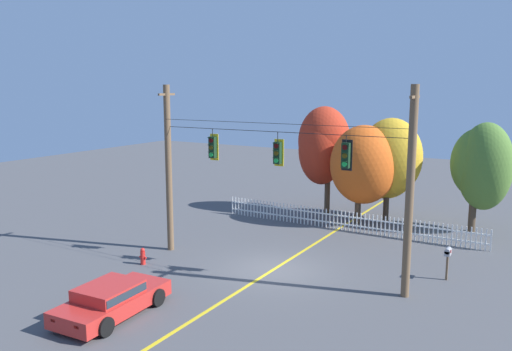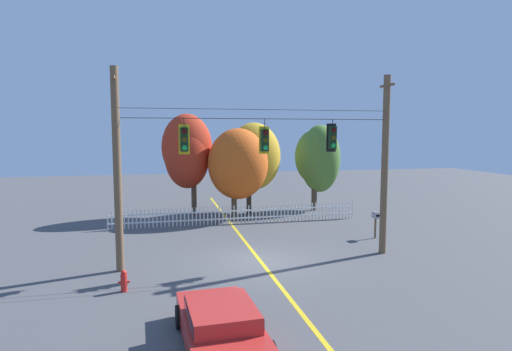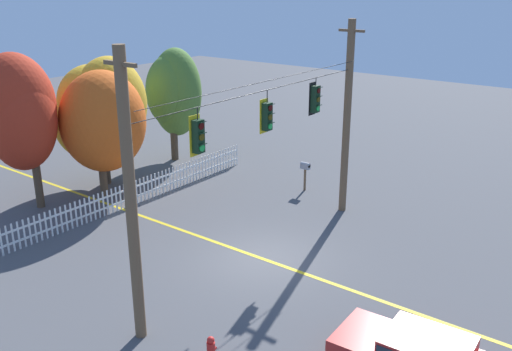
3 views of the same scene
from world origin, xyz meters
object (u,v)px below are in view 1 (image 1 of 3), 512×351
(traffic_signal_northbound_secondary, at_px, (213,147))
(autumn_maple_mid, at_px, (365,164))
(autumn_maple_far_west, at_px, (482,165))
(autumn_oak_far_east, at_px, (387,159))
(autumn_maple_near_fence, at_px, (323,145))
(fire_hydrant, at_px, (143,256))
(traffic_signal_southbound_primary, at_px, (278,153))
(traffic_signal_eastbound_side, at_px, (346,155))
(roadside_mailbox, at_px, (448,254))
(parked_car, at_px, (111,299))

(traffic_signal_northbound_secondary, bearing_deg, autumn_maple_mid, 67.46)
(traffic_signal_northbound_secondary, xyz_separation_m, autumn_maple_far_west, (9.83, 10.95, -1.49))
(autumn_oak_far_east, bearing_deg, autumn_maple_near_fence, -179.24)
(autumn_maple_near_fence, relative_size, fire_hydrant, 8.79)
(traffic_signal_southbound_primary, bearing_deg, autumn_maple_near_fence, 103.30)
(fire_hydrant, bearing_deg, traffic_signal_eastbound_side, 15.25)
(autumn_oak_far_east, distance_m, autumn_maple_far_west, 5.06)
(traffic_signal_southbound_primary, distance_m, fire_hydrant, 7.64)
(traffic_signal_northbound_secondary, xyz_separation_m, autumn_maple_mid, (3.89, 9.37, -1.66))
(fire_hydrant, bearing_deg, traffic_signal_southbound_primary, 22.76)
(traffic_signal_eastbound_side, relative_size, roadside_mailbox, 1.01)
(traffic_signal_southbound_primary, xyz_separation_m, traffic_signal_eastbound_side, (2.98, 0.00, 0.09))
(traffic_signal_northbound_secondary, bearing_deg, traffic_signal_eastbound_side, 0.00)
(fire_hydrant, bearing_deg, autumn_maple_mid, 62.29)
(traffic_signal_northbound_secondary, bearing_deg, autumn_oak_far_east, 66.00)
(traffic_signal_eastbound_side, distance_m, autumn_maple_mid, 9.81)
(autumn_maple_mid, bearing_deg, autumn_maple_near_fence, 157.51)
(traffic_signal_eastbound_side, distance_m, autumn_maple_near_fence, 12.04)
(traffic_signal_southbound_primary, bearing_deg, autumn_maple_mid, 86.28)
(traffic_signal_eastbound_side, relative_size, parked_car, 0.32)
(traffic_signal_southbound_primary, height_order, fire_hydrant, traffic_signal_southbound_primary)
(autumn_oak_far_east, xyz_separation_m, autumn_maple_far_west, (5.06, 0.23, 0.01))
(traffic_signal_northbound_secondary, height_order, autumn_maple_near_fence, autumn_maple_near_fence)
(parked_car, relative_size, roadside_mailbox, 3.17)
(autumn_maple_near_fence, height_order, fire_hydrant, autumn_maple_near_fence)
(traffic_signal_eastbound_side, bearing_deg, autumn_oak_far_east, 97.90)
(autumn_maple_far_west, distance_m, roadside_mailbox, 8.78)
(traffic_signal_northbound_secondary, bearing_deg, roadside_mailbox, 14.58)
(parked_car, distance_m, fire_hydrant, 5.26)
(autumn_maple_mid, bearing_deg, parked_car, -101.97)
(traffic_signal_northbound_secondary, distance_m, autumn_maple_far_west, 14.79)
(autumn_maple_mid, distance_m, fire_hydrant, 13.57)
(autumn_maple_far_west, bearing_deg, traffic_signal_southbound_primary, -120.89)
(autumn_maple_mid, height_order, fire_hydrant, autumn_maple_mid)
(parked_car, bearing_deg, traffic_signal_eastbound_side, 49.63)
(autumn_maple_far_west, bearing_deg, fire_hydrant, -132.31)
(autumn_maple_near_fence, xyz_separation_m, roadside_mailbox, (9.04, -8.12, -3.14))
(parked_car, bearing_deg, autumn_maple_near_fence, 89.00)
(roadside_mailbox, bearing_deg, autumn_maple_mid, 130.89)
(autumn_maple_near_fence, xyz_separation_m, autumn_maple_mid, (3.13, -1.30, -0.76))
(traffic_signal_northbound_secondary, relative_size, roadside_mailbox, 1.04)
(traffic_signal_eastbound_side, distance_m, parked_car, 10.07)
(autumn_maple_mid, distance_m, autumn_oak_far_east, 1.62)
(traffic_signal_northbound_secondary, distance_m, autumn_oak_far_east, 11.83)
(traffic_signal_eastbound_side, height_order, roadside_mailbox, traffic_signal_eastbound_side)
(autumn_maple_near_fence, height_order, autumn_maple_far_west, autumn_maple_near_fence)
(fire_hydrant, distance_m, roadside_mailbox, 13.01)
(traffic_signal_eastbound_side, distance_m, roadside_mailbox, 5.98)
(traffic_signal_southbound_primary, distance_m, parked_car, 8.66)
(traffic_signal_eastbound_side, xyz_separation_m, roadside_mailbox, (3.53, 2.55, -4.10))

